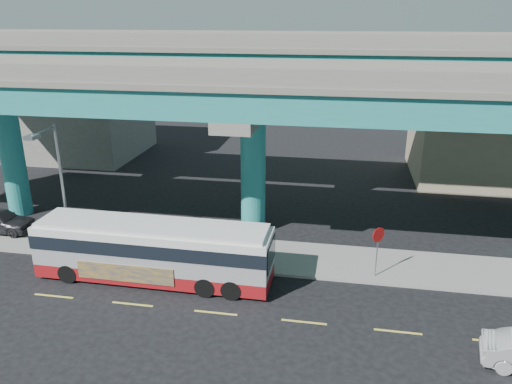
# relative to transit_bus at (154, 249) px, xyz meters

# --- Properties ---
(ground) EXTENTS (120.00, 120.00, 0.00)m
(ground) POSITION_rel_transit_bus_xyz_m (3.78, -2.14, -1.68)
(ground) COLOR black
(ground) RESTS_ON ground
(sidewalk) EXTENTS (70.00, 4.00, 0.15)m
(sidewalk) POSITION_rel_transit_bus_xyz_m (3.78, 3.36, -1.61)
(sidewalk) COLOR gray
(sidewalk) RESTS_ON ground
(lane_markings) EXTENTS (58.00, 0.12, 0.01)m
(lane_markings) POSITION_rel_transit_bus_xyz_m (3.78, -2.44, -1.67)
(lane_markings) COLOR #D8C64C
(lane_markings) RESTS_ON ground
(viaduct) EXTENTS (52.00, 12.40, 11.70)m
(viaduct) POSITION_rel_transit_bus_xyz_m (3.78, 6.97, 7.46)
(viaduct) COLOR #1F7770
(viaduct) RESTS_ON ground
(building_beige) EXTENTS (14.00, 10.23, 7.00)m
(building_beige) POSITION_rel_transit_bus_xyz_m (21.78, 20.85, 1.83)
(building_beige) COLOR tan
(building_beige) RESTS_ON ground
(building_concrete) EXTENTS (12.00, 10.00, 9.00)m
(building_concrete) POSITION_rel_transit_bus_xyz_m (-16.22, 21.86, 2.82)
(building_concrete) COLOR gray
(building_concrete) RESTS_ON ground
(transit_bus) EXTENTS (11.99, 2.70, 3.07)m
(transit_bus) POSITION_rel_transit_bus_xyz_m (0.00, 0.00, 0.00)
(transit_bus) COLOR maroon
(transit_bus) RESTS_ON ground
(street_lamp) EXTENTS (0.50, 2.40, 7.28)m
(street_lamp) POSITION_rel_transit_bus_xyz_m (-5.70, 1.32, 3.23)
(street_lamp) COLOR gray
(street_lamp) RESTS_ON sidewalk
(stop_sign) EXTENTS (0.62, 0.57, 2.71)m
(stop_sign) POSITION_rel_transit_bus_xyz_m (11.00, 2.04, 0.43)
(stop_sign) COLOR gray
(stop_sign) RESTS_ON sidewalk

